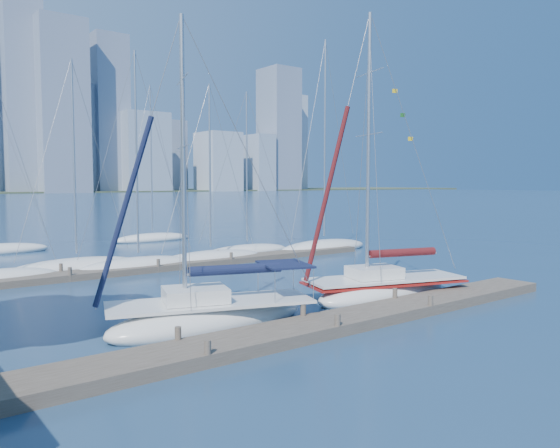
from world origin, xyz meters
TOP-DOWN VIEW (x-y plane):
  - ground at (0.00, 0.00)m, footprint 700.00×700.00m
  - near_dock at (0.00, 0.00)m, footprint 26.00×2.00m
  - far_dock at (2.00, 16.00)m, footprint 30.00×1.80m
  - sailboat_navy at (-2.65, 2.95)m, footprint 8.33×4.94m
  - sailboat_maroon at (6.17, 2.54)m, footprint 8.19×4.71m
  - bg_boat_1 at (-2.63, 18.48)m, footprint 8.10×4.83m
  - bg_boat_2 at (0.47, 16.78)m, footprint 7.45×2.77m
  - bg_boat_3 at (5.52, 16.93)m, footprint 8.03×3.60m
  - bg_boat_4 at (9.74, 18.91)m, footprint 7.34×4.47m
  - bg_boat_5 at (15.57, 16.97)m, footprint 8.52×4.20m
  - bg_boat_7 at (8.02, 31.47)m, footprint 7.39×3.87m

SIDE VIEW (x-z plane):
  - ground at x=0.00m, z-range 0.00..0.00m
  - far_dock at x=2.00m, z-range 0.00..0.36m
  - near_dock at x=0.00m, z-range 0.00..0.40m
  - bg_boat_4 at x=9.74m, z-range -5.78..6.26m
  - bg_boat_3 at x=5.52m, z-range -5.69..6.20m
  - bg_boat_7 at x=8.02m, z-range -6.79..7.33m
  - bg_boat_1 at x=-2.63m, z-range -6.05..6.59m
  - bg_boat_2 at x=0.47m, z-range -6.35..6.90m
  - bg_boat_5 at x=15.57m, z-range -7.83..8.46m
  - sailboat_navy at x=-2.65m, z-range -4.86..6.67m
  - sailboat_maroon at x=6.17m, z-range -5.47..7.62m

